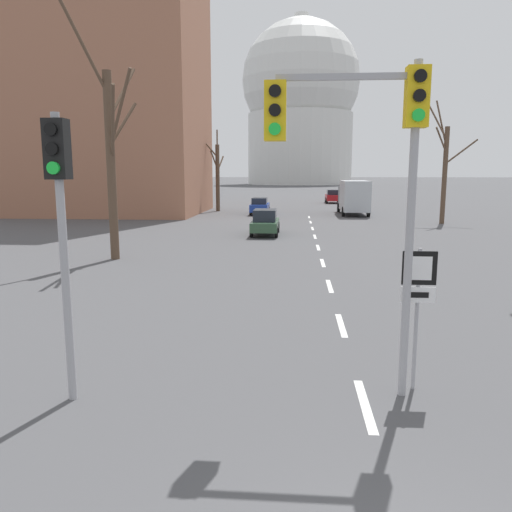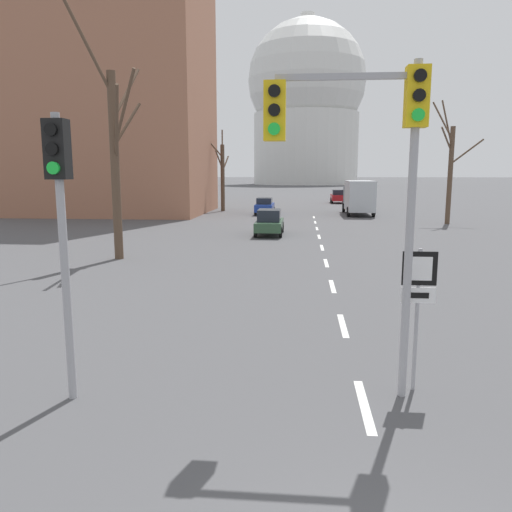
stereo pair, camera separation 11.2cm
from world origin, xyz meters
TOP-DOWN VIEW (x-y plane):
  - lane_stripe_0 at (0.00, 4.50)m, footprint 0.16×2.00m
  - lane_stripe_1 at (0.00, 9.00)m, footprint 0.16×2.00m
  - lane_stripe_2 at (0.00, 13.50)m, footprint 0.16×2.00m
  - lane_stripe_3 at (0.00, 18.00)m, footprint 0.16×2.00m
  - lane_stripe_4 at (0.00, 22.50)m, footprint 0.16×2.00m
  - lane_stripe_5 at (0.00, 27.00)m, footprint 0.16×2.00m
  - lane_stripe_6 at (0.00, 31.50)m, footprint 0.16×2.00m
  - lane_stripe_7 at (0.00, 36.00)m, footprint 0.16×2.00m
  - lane_stripe_8 at (0.00, 40.50)m, footprint 0.16×2.00m
  - traffic_signal_centre_tall at (-0.07, 4.95)m, footprint 2.64×0.34m
  - traffic_signal_near_left at (-5.06, 4.34)m, footprint 0.36×0.34m
  - route_sign_post at (0.96, 5.22)m, footprint 0.60×0.08m
  - sedan_near_left at (-3.10, 27.65)m, footprint 1.70×4.29m
  - sedan_near_right at (-4.54, 43.21)m, footprint 1.70×4.39m
  - sedan_mid_centre at (3.53, 61.22)m, footprint 1.77×4.18m
  - delivery_truck at (4.15, 43.51)m, footprint 2.44×7.20m
  - bare_tree_left_near at (-9.12, 46.88)m, footprint 2.40×2.25m
  - bare_tree_right_near at (10.03, 35.77)m, footprint 3.48×2.81m
  - bare_tree_left_far at (-9.33, 18.22)m, footprint 2.81×4.69m
  - capitol_dome at (0.00, 163.75)m, footprint 37.60×37.60m
  - apartment_block_left at (-19.29, 43.99)m, footprint 18.00×14.00m

SIDE VIEW (x-z plane):
  - lane_stripe_0 at x=0.00m, z-range 0.00..0.01m
  - lane_stripe_1 at x=0.00m, z-range 0.00..0.01m
  - lane_stripe_2 at x=0.00m, z-range 0.00..0.01m
  - lane_stripe_3 at x=0.00m, z-range 0.00..0.01m
  - lane_stripe_4 at x=0.00m, z-range 0.00..0.01m
  - lane_stripe_5 at x=0.00m, z-range 0.00..0.01m
  - lane_stripe_6 at x=0.00m, z-range 0.00..0.01m
  - lane_stripe_7 at x=0.00m, z-range 0.00..0.01m
  - lane_stripe_8 at x=0.00m, z-range 0.00..0.01m
  - sedan_near_right at x=-4.54m, z-range 0.01..1.57m
  - sedan_near_left at x=-3.10m, z-range 0.01..1.62m
  - sedan_mid_centre at x=3.53m, z-range 0.01..1.70m
  - delivery_truck at x=4.15m, z-range 0.13..3.27m
  - route_sign_post at x=0.96m, z-range 0.48..3.08m
  - traffic_signal_near_left at x=-5.06m, z-range 0.96..5.82m
  - bare_tree_left_near at x=-9.12m, z-range -0.37..7.83m
  - bare_tree_right_near at x=10.03m, z-range -0.48..8.90m
  - traffic_signal_centre_tall at x=-0.07m, z-range 1.49..7.17m
  - bare_tree_left_far at x=-9.33m, z-range -0.65..10.09m
  - apartment_block_left at x=-19.29m, z-range 0.00..26.66m
  - capitol_dome at x=0.00m, z-range -0.69..52.42m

